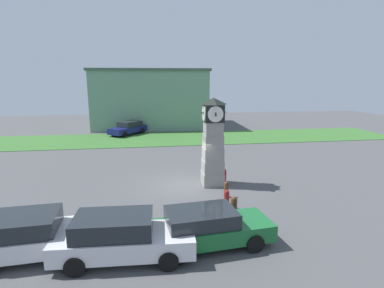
{
  "coord_description": "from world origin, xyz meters",
  "views": [
    {
      "loc": [
        -2.11,
        -16.13,
        5.85
      ],
      "look_at": [
        0.59,
        1.96,
        1.97
      ],
      "focal_mm": 28.0,
      "sensor_mm": 36.0,
      "label": 1
    }
  ],
  "objects_px": {
    "bollard_mid_row": "(226,189)",
    "car_far_lot": "(128,128)",
    "bollard_far_row": "(227,199)",
    "car_near_tower": "(122,237)",
    "bollard_end_row": "(234,209)",
    "bollard_near_tower": "(224,177)",
    "clock_tower": "(213,144)",
    "car_navy_sedan": "(32,235)",
    "car_by_building": "(207,227)"
  },
  "relations": [
    {
      "from": "bollard_mid_row",
      "to": "car_navy_sedan",
      "type": "relative_size",
      "value": 0.21
    },
    {
      "from": "bollard_end_row",
      "to": "car_far_lot",
      "type": "height_order",
      "value": "car_far_lot"
    },
    {
      "from": "bollard_far_row",
      "to": "car_navy_sedan",
      "type": "distance_m",
      "value": 7.97
    },
    {
      "from": "clock_tower",
      "to": "bollard_mid_row",
      "type": "relative_size",
      "value": 5.85
    },
    {
      "from": "bollard_end_row",
      "to": "car_by_building",
      "type": "relative_size",
      "value": 0.25
    },
    {
      "from": "bollard_mid_row",
      "to": "bollard_near_tower",
      "type": "bearing_deg",
      "value": 80.02
    },
    {
      "from": "car_navy_sedan",
      "to": "car_near_tower",
      "type": "height_order",
      "value": "car_near_tower"
    },
    {
      "from": "clock_tower",
      "to": "car_by_building",
      "type": "height_order",
      "value": "clock_tower"
    },
    {
      "from": "bollard_end_row",
      "to": "car_by_building",
      "type": "xyz_separation_m",
      "value": [
        -1.45,
        -1.65,
        0.13
      ]
    },
    {
      "from": "car_by_building",
      "to": "car_far_lot",
      "type": "bearing_deg",
      "value": 99.89
    },
    {
      "from": "bollard_near_tower",
      "to": "bollard_mid_row",
      "type": "xyz_separation_m",
      "value": [
        -0.31,
        -1.75,
        -0.07
      ]
    },
    {
      "from": "bollard_near_tower",
      "to": "car_by_building",
      "type": "distance_m",
      "value": 6.49
    },
    {
      "from": "bollard_near_tower",
      "to": "bollard_end_row",
      "type": "relative_size",
      "value": 0.86
    },
    {
      "from": "car_by_building",
      "to": "car_navy_sedan",
      "type": "bearing_deg",
      "value": 177.27
    },
    {
      "from": "car_navy_sedan",
      "to": "bollard_mid_row",
      "type": "bearing_deg",
      "value": 27.51
    },
    {
      "from": "clock_tower",
      "to": "bollard_far_row",
      "type": "distance_m",
      "value": 3.88
    },
    {
      "from": "bollard_near_tower",
      "to": "car_far_lot",
      "type": "bearing_deg",
      "value": 109.73
    },
    {
      "from": "bollard_mid_row",
      "to": "car_near_tower",
      "type": "distance_m",
      "value": 6.76
    },
    {
      "from": "bollard_end_row",
      "to": "car_by_building",
      "type": "height_order",
      "value": "car_by_building"
    },
    {
      "from": "car_far_lot",
      "to": "car_by_building",
      "type": "bearing_deg",
      "value": -80.11
    },
    {
      "from": "bollard_end_row",
      "to": "car_navy_sedan",
      "type": "height_order",
      "value": "car_navy_sedan"
    },
    {
      "from": "bollard_end_row",
      "to": "car_near_tower",
      "type": "distance_m",
      "value": 4.86
    },
    {
      "from": "bollard_near_tower",
      "to": "car_near_tower",
      "type": "bearing_deg",
      "value": -128.49
    },
    {
      "from": "bollard_near_tower",
      "to": "car_far_lot",
      "type": "height_order",
      "value": "car_far_lot"
    },
    {
      "from": "bollard_far_row",
      "to": "bollard_mid_row",
      "type": "bearing_deg",
      "value": 75.86
    },
    {
      "from": "clock_tower",
      "to": "bollard_far_row",
      "type": "xyz_separation_m",
      "value": [
        -0.07,
        -3.37,
        -1.92
      ]
    },
    {
      "from": "bollard_mid_row",
      "to": "car_far_lot",
      "type": "xyz_separation_m",
      "value": [
        -5.98,
        19.27,
        0.32
      ]
    },
    {
      "from": "clock_tower",
      "to": "bollard_mid_row",
      "type": "distance_m",
      "value": 2.81
    },
    {
      "from": "car_near_tower",
      "to": "car_far_lot",
      "type": "relative_size",
      "value": 1.02
    },
    {
      "from": "car_near_tower",
      "to": "car_far_lot",
      "type": "height_order",
      "value": "car_near_tower"
    },
    {
      "from": "car_navy_sedan",
      "to": "car_far_lot",
      "type": "xyz_separation_m",
      "value": [
        1.86,
        23.35,
        -0.0
      ]
    },
    {
      "from": "bollard_far_row",
      "to": "car_near_tower",
      "type": "xyz_separation_m",
      "value": [
        -4.49,
        -3.35,
        0.32
      ]
    },
    {
      "from": "bollard_far_row",
      "to": "car_near_tower",
      "type": "relative_size",
      "value": 0.2
    },
    {
      "from": "car_navy_sedan",
      "to": "bollard_far_row",
      "type": "bearing_deg",
      "value": 19.9
    },
    {
      "from": "clock_tower",
      "to": "bollard_mid_row",
      "type": "xyz_separation_m",
      "value": [
        0.28,
        -2.0,
        -1.96
      ]
    },
    {
      "from": "bollard_end_row",
      "to": "bollard_mid_row",
      "type": "bearing_deg",
      "value": 81.5
    },
    {
      "from": "bollard_near_tower",
      "to": "bollard_end_row",
      "type": "distance_m",
      "value": 4.52
    },
    {
      "from": "bollard_mid_row",
      "to": "bollard_far_row",
      "type": "distance_m",
      "value": 1.41
    },
    {
      "from": "bollard_end_row",
      "to": "car_near_tower",
      "type": "xyz_separation_m",
      "value": [
        -4.43,
        -2.0,
        0.2
      ]
    },
    {
      "from": "bollard_end_row",
      "to": "clock_tower",
      "type": "bearing_deg",
      "value": 88.44
    },
    {
      "from": "bollard_far_row",
      "to": "car_far_lot",
      "type": "relative_size",
      "value": 0.2
    },
    {
      "from": "bollard_far_row",
      "to": "car_far_lot",
      "type": "bearing_deg",
      "value": 105.26
    },
    {
      "from": "bollard_mid_row",
      "to": "bollard_end_row",
      "type": "relative_size",
      "value": 0.73
    },
    {
      "from": "bollard_mid_row",
      "to": "car_far_lot",
      "type": "height_order",
      "value": "car_far_lot"
    },
    {
      "from": "car_near_tower",
      "to": "car_far_lot",
      "type": "xyz_separation_m",
      "value": [
        -1.14,
        23.99,
        -0.03
      ]
    },
    {
      "from": "car_far_lot",
      "to": "car_near_tower",
      "type": "bearing_deg",
      "value": -87.27
    },
    {
      "from": "clock_tower",
      "to": "bollard_end_row",
      "type": "distance_m",
      "value": 5.05
    },
    {
      "from": "bollard_mid_row",
      "to": "car_by_building",
      "type": "distance_m",
      "value": 4.75
    },
    {
      "from": "clock_tower",
      "to": "car_navy_sedan",
      "type": "height_order",
      "value": "clock_tower"
    },
    {
      "from": "bollard_mid_row",
      "to": "clock_tower",
      "type": "bearing_deg",
      "value": 97.88
    }
  ]
}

